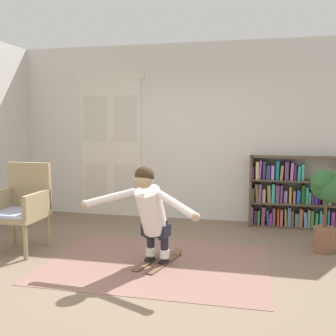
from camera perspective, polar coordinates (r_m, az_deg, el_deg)
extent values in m
plane|color=#725F4B|center=(4.29, -2.54, -15.47)|extent=(7.20, 7.20, 0.00)
cube|color=silver|center=(6.52, 3.37, 5.18)|extent=(6.00, 0.10, 2.90)
cube|color=beige|center=(6.95, -10.48, 2.90)|extent=(0.55, 0.04, 2.35)
cube|color=beige|center=(6.92, -10.64, 7.16)|extent=(0.41, 0.01, 0.76)
cube|color=beige|center=(6.99, -10.44, -1.92)|extent=(0.41, 0.01, 0.64)
cube|color=beige|center=(6.75, -6.17, 2.86)|extent=(0.55, 0.04, 2.35)
cube|color=beige|center=(6.72, -6.29, 7.26)|extent=(0.41, 0.01, 0.76)
cube|color=beige|center=(6.80, -6.17, -2.10)|extent=(0.41, 0.01, 0.64)
cube|color=beige|center=(6.88, -8.53, 13.12)|extent=(1.22, 0.04, 0.10)
cube|color=#815C51|center=(4.65, -1.53, -13.62)|extent=(2.52, 1.85, 0.01)
cube|color=brown|center=(6.32, 11.95, -3.22)|extent=(0.04, 0.30, 1.10)
cube|color=brown|center=(6.46, 18.09, -8.08)|extent=(1.40, 0.30, 0.02)
cube|color=brown|center=(6.38, 18.21, -4.95)|extent=(1.40, 0.30, 0.02)
cube|color=brown|center=(6.32, 18.33, -1.75)|extent=(1.40, 0.30, 0.02)
cube|color=brown|center=(6.28, 18.45, 1.50)|extent=(1.40, 0.30, 0.02)
cube|color=#AE6F97|center=(6.39, 12.17, -6.68)|extent=(0.03, 0.16, 0.28)
cube|color=#392F54|center=(6.41, 12.64, -6.94)|extent=(0.05, 0.16, 0.21)
cube|color=green|center=(6.40, 13.07, -6.94)|extent=(0.03, 0.17, 0.22)
cube|color=#803C5C|center=(6.39, 13.70, -6.68)|extent=(0.06, 0.22, 0.29)
cube|color=teal|center=(6.42, 14.31, -6.90)|extent=(0.05, 0.17, 0.23)
cube|color=#922B93|center=(6.39, 14.71, -7.13)|extent=(0.04, 0.18, 0.19)
cube|color=#804658|center=(6.41, 15.14, -6.73)|extent=(0.04, 0.19, 0.27)
cube|color=#C24921|center=(6.40, 15.73, -6.83)|extent=(0.03, 0.16, 0.26)
cube|color=#D05A74|center=(6.41, 16.17, -6.88)|extent=(0.04, 0.17, 0.25)
cube|color=olive|center=(6.40, 16.72, -6.82)|extent=(0.04, 0.17, 0.27)
cube|color=#5B76B4|center=(6.41, 17.20, -6.71)|extent=(0.05, 0.18, 0.29)
cube|color=brown|center=(6.43, 17.62, -6.94)|extent=(0.03, 0.16, 0.24)
cube|color=slate|center=(6.43, 18.20, -7.13)|extent=(0.06, 0.16, 0.20)
cube|color=#A86243|center=(6.44, 18.74, -6.80)|extent=(0.06, 0.18, 0.28)
cube|color=#578EBD|center=(6.43, 19.31, -7.02)|extent=(0.05, 0.19, 0.24)
cube|color=#958759|center=(6.46, 19.73, -6.81)|extent=(0.04, 0.21, 0.27)
cube|color=#3F7644|center=(6.47, 20.17, -6.88)|extent=(0.05, 0.18, 0.25)
cube|color=#419953|center=(6.49, 20.77, -7.02)|extent=(0.04, 0.17, 0.22)
cube|color=#44B993|center=(6.49, 21.28, -6.85)|extent=(0.03, 0.17, 0.26)
cube|color=#A452B4|center=(6.50, 21.69, -7.08)|extent=(0.06, 0.23, 0.21)
cube|color=teal|center=(6.48, 22.23, -6.82)|extent=(0.03, 0.23, 0.28)
cube|color=#A73D9C|center=(6.49, 22.82, -6.93)|extent=(0.05, 0.14, 0.26)
cube|color=#A4804A|center=(6.50, 23.30, -6.80)|extent=(0.03, 0.16, 0.29)
cube|color=#505D34|center=(6.32, 12.29, -3.79)|extent=(0.04, 0.18, 0.22)
cube|color=olive|center=(6.33, 12.81, -3.46)|extent=(0.06, 0.21, 0.29)
cube|color=#68456E|center=(6.32, 13.25, -3.49)|extent=(0.05, 0.23, 0.29)
cube|color=tan|center=(6.33, 13.79, -3.85)|extent=(0.05, 0.21, 0.21)
cube|color=olive|center=(6.32, 14.48, -3.59)|extent=(0.06, 0.18, 0.27)
cube|color=#2CB293|center=(6.33, 15.05, -3.51)|extent=(0.05, 0.21, 0.29)
cube|color=#643D6C|center=(6.34, 15.64, -3.59)|extent=(0.06, 0.22, 0.27)
cube|color=#733F71|center=(6.34, 16.15, -3.60)|extent=(0.03, 0.23, 0.27)
cube|color=#8763A4|center=(6.36, 16.71, -3.97)|extent=(0.05, 0.18, 0.19)
cube|color=#A1883F|center=(6.36, 17.34, -3.68)|extent=(0.04, 0.21, 0.26)
cube|color=#C26B62|center=(6.35, 17.88, -4.00)|extent=(0.03, 0.16, 0.19)
cube|color=blue|center=(6.38, 18.42, -3.94)|extent=(0.05, 0.17, 0.20)
cube|color=#275120|center=(6.37, 19.04, -3.57)|extent=(0.05, 0.18, 0.29)
cube|color=#229278|center=(6.37, 19.53, -3.75)|extent=(0.04, 0.21, 0.26)
cube|color=teal|center=(6.37, 19.92, -4.11)|extent=(0.03, 0.15, 0.18)
cube|color=maroon|center=(6.37, 20.29, -4.02)|extent=(0.03, 0.18, 0.20)
cube|color=#2435BB|center=(6.39, 20.72, -3.81)|extent=(0.05, 0.16, 0.25)
cube|color=#610F4F|center=(6.41, 21.21, -3.94)|extent=(0.04, 0.14, 0.22)
cube|color=#36455F|center=(6.43, 21.75, -3.97)|extent=(0.05, 0.23, 0.21)
cube|color=#5A9B9D|center=(6.42, 22.45, -3.72)|extent=(0.05, 0.17, 0.27)
cube|color=maroon|center=(6.44, 23.00, -3.72)|extent=(0.04, 0.18, 0.27)
cube|color=#701A6E|center=(6.26, 12.31, -0.64)|extent=(0.03, 0.21, 0.20)
cube|color=#B0B970|center=(6.26, 12.87, -0.30)|extent=(0.05, 0.21, 0.27)
cube|color=#C544C8|center=(6.25, 13.28, -0.20)|extent=(0.04, 0.17, 0.30)
cube|color=#313D4D|center=(6.29, 13.82, -0.25)|extent=(0.04, 0.19, 0.28)
cube|color=navy|center=(6.27, 14.40, -0.58)|extent=(0.06, 0.19, 0.22)
cube|color=#9E78CB|center=(6.27, 14.98, -0.59)|extent=(0.05, 0.18, 0.22)
cube|color=#156E83|center=(6.26, 15.64, -0.30)|extent=(0.05, 0.15, 0.29)
cube|color=olive|center=(6.27, 16.21, -0.63)|extent=(0.05, 0.19, 0.22)
cube|color=#5F3970|center=(6.29, 16.86, -0.34)|extent=(0.05, 0.24, 0.28)
cube|color=#A66A9A|center=(6.27, 17.55, -0.45)|extent=(0.05, 0.24, 0.27)
cube|color=#512665|center=(6.31, 17.96, -0.57)|extent=(0.04, 0.23, 0.24)
cube|color=teal|center=(6.29, 18.50, -0.70)|extent=(0.05, 0.22, 0.22)
cube|color=#44B9A4|center=(6.30, 18.99, -0.56)|extent=(0.04, 0.15, 0.25)
cylinder|color=#97805A|center=(4.98, -20.08, -10.17)|extent=(0.05, 0.05, 0.42)
cylinder|color=#97805A|center=(5.67, -21.58, -8.17)|extent=(0.05, 0.05, 0.42)
cylinder|color=#97805A|center=(5.40, -17.00, -8.74)|extent=(0.05, 0.05, 0.42)
cube|color=#97805A|center=(5.26, -20.99, -6.58)|extent=(0.61, 0.61, 0.06)
cube|color=#ABBAE4|center=(5.25, -21.01, -6.05)|extent=(0.55, 0.55, 0.04)
cube|color=#97805A|center=(5.42, -19.53, -2.39)|extent=(0.60, 0.07, 0.60)
cube|color=#97805A|center=(5.08, -18.54, -4.99)|extent=(0.07, 0.56, 0.28)
cylinder|color=brown|center=(5.34, 21.80, -9.67)|extent=(0.24, 0.24, 0.32)
cylinder|color=brown|center=(5.30, 21.86, -8.22)|extent=(0.26, 0.26, 0.04)
cylinder|color=#4C3823|center=(5.25, 21.96, -6.11)|extent=(0.04, 0.04, 0.36)
sphere|color=#27582A|center=(5.18, 21.65, -1.86)|extent=(0.29, 0.29, 0.29)
sphere|color=#27582A|center=(5.20, 22.65, -2.92)|extent=(0.33, 0.33, 0.33)
sphere|color=#27582A|center=(5.26, 22.66, -1.63)|extent=(0.22, 0.22, 0.22)
sphere|color=#27582A|center=(5.23, 21.81, -2.56)|extent=(0.33, 0.33, 0.33)
cube|color=brown|center=(4.69, -2.52, -13.32)|extent=(0.27, 0.73, 0.01)
cube|color=brown|center=(4.95, -0.60, -11.82)|extent=(0.12, 0.13, 0.06)
cube|color=black|center=(4.66, -2.65, -13.12)|extent=(0.11, 0.14, 0.04)
cube|color=brown|center=(4.61, -0.51, -13.68)|extent=(0.27, 0.73, 0.01)
cube|color=brown|center=(4.88, 1.32, -12.12)|extent=(0.12, 0.13, 0.06)
cube|color=black|center=(4.58, -0.63, -13.48)|extent=(0.11, 0.14, 0.04)
cylinder|color=white|center=(4.65, -2.53, -12.03)|extent=(0.13, 0.13, 0.10)
cylinder|color=#1F1E2B|center=(4.59, -2.54, -9.66)|extent=(0.11, 0.11, 0.30)
cylinder|color=#1F1E2B|center=(4.54, -2.78, -8.69)|extent=(0.13, 0.13, 0.22)
cylinder|color=white|center=(4.57, -0.51, -12.37)|extent=(0.13, 0.13, 0.10)
cylinder|color=#1F1E2B|center=(4.51, -0.52, -9.96)|extent=(0.11, 0.11, 0.30)
cylinder|color=#1F1E2B|center=(4.45, -0.73, -8.98)|extent=(0.13, 0.13, 0.22)
cube|color=#1F1E2B|center=(4.50, -1.76, -8.96)|extent=(0.33, 0.25, 0.14)
cylinder|color=silver|center=(4.35, -2.41, -6.23)|extent=(0.38, 0.51, 0.59)
sphere|color=tan|center=(4.15, -3.51, -1.68)|extent=(0.24, 0.24, 0.20)
sphere|color=#382619|center=(4.15, -3.45, -1.12)|extent=(0.26, 0.26, 0.21)
cylinder|color=silver|center=(4.36, -8.48, -4.32)|extent=(0.59, 0.17, 0.22)
sphere|color=tan|center=(4.44, -12.03, -5.17)|extent=(0.11, 0.11, 0.09)
cylinder|color=silver|center=(3.95, 1.25, -5.37)|extent=(0.51, 0.42, 0.22)
sphere|color=tan|center=(3.77, 4.06, -7.14)|extent=(0.11, 0.11, 0.09)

